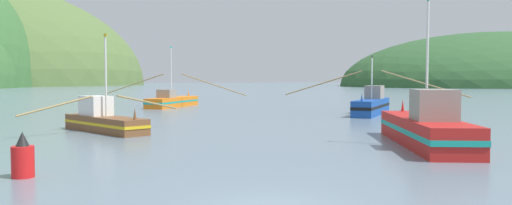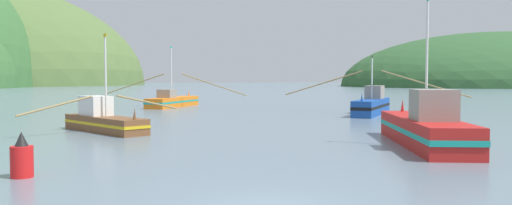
{
  "view_description": "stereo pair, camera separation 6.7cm",
  "coord_description": "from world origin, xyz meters",
  "px_view_note": "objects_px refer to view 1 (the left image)",
  "views": [
    {
      "loc": [
        -3.41,
        -12.65,
        3.43
      ],
      "look_at": [
        6.19,
        26.66,
        1.4
      ],
      "focal_mm": 35.51,
      "sensor_mm": 36.0,
      "label": 1
    },
    {
      "loc": [
        -3.34,
        -12.67,
        3.43
      ],
      "look_at": [
        6.19,
        26.66,
        1.4
      ],
      "focal_mm": 35.51,
      "sensor_mm": 36.0,
      "label": 2
    }
  ],
  "objects_px": {
    "fishing_boat_blue": "(372,105)",
    "fishing_boat_red": "(425,128)",
    "fishing_boat_brown": "(103,120)",
    "fishing_boat_orange": "(172,101)",
    "channel_buoy": "(23,159)"
  },
  "relations": [
    {
      "from": "fishing_boat_blue",
      "to": "channel_buoy",
      "type": "relative_size",
      "value": 8.58
    },
    {
      "from": "fishing_boat_blue",
      "to": "fishing_boat_red",
      "type": "distance_m",
      "value": 21.42
    },
    {
      "from": "fishing_boat_blue",
      "to": "fishing_boat_red",
      "type": "height_order",
      "value": "fishing_boat_red"
    },
    {
      "from": "fishing_boat_orange",
      "to": "fishing_boat_red",
      "type": "height_order",
      "value": "fishing_boat_red"
    },
    {
      "from": "fishing_boat_orange",
      "to": "fishing_boat_brown",
      "type": "relative_size",
      "value": 1.67
    },
    {
      "from": "channel_buoy",
      "to": "fishing_boat_blue",
      "type": "bearing_deg",
      "value": 43.85
    },
    {
      "from": "fishing_boat_brown",
      "to": "channel_buoy",
      "type": "xyz_separation_m",
      "value": [
        -1.85,
        -14.66,
        -0.08
      ]
    },
    {
      "from": "fishing_boat_brown",
      "to": "fishing_boat_red",
      "type": "relative_size",
      "value": 0.85
    },
    {
      "from": "fishing_boat_orange",
      "to": "fishing_boat_blue",
      "type": "relative_size",
      "value": 1.14
    },
    {
      "from": "fishing_boat_blue",
      "to": "fishing_boat_brown",
      "type": "height_order",
      "value": "fishing_boat_brown"
    },
    {
      "from": "fishing_boat_orange",
      "to": "fishing_boat_blue",
      "type": "bearing_deg",
      "value": -103.89
    },
    {
      "from": "fishing_boat_orange",
      "to": "fishing_boat_blue",
      "type": "distance_m",
      "value": 23.51
    },
    {
      "from": "fishing_boat_red",
      "to": "channel_buoy",
      "type": "xyz_separation_m",
      "value": [
        -17.92,
        -3.94,
        -0.22
      ]
    },
    {
      "from": "fishing_boat_orange",
      "to": "channel_buoy",
      "type": "height_order",
      "value": "fishing_boat_orange"
    },
    {
      "from": "fishing_boat_blue",
      "to": "channel_buoy",
      "type": "distance_m",
      "value": 34.82
    }
  ]
}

